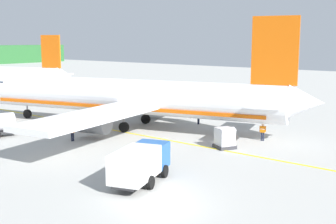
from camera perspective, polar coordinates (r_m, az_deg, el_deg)
airliner_foreground at (r=48.33m, az=-5.34°, el=1.95°), size 34.21×40.98×11.90m
service_truck_baggage at (r=29.64m, az=-3.64°, el=-6.64°), size 6.23×3.96×2.51m
cargo_container_near at (r=39.42m, az=7.49°, el=-3.41°), size 2.22×2.22×1.98m
crew_marshaller at (r=50.35m, az=4.04°, el=-0.44°), size 0.63×0.24×1.75m
crew_loader_left at (r=42.91m, az=12.34°, el=-2.43°), size 0.34×0.61×1.68m
crew_loader_right at (r=42.81m, az=-12.47°, el=-2.48°), size 0.63×0.27×1.66m
apron_guide_line at (r=44.33m, az=-3.13°, el=-3.14°), size 0.30×60.00×0.01m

